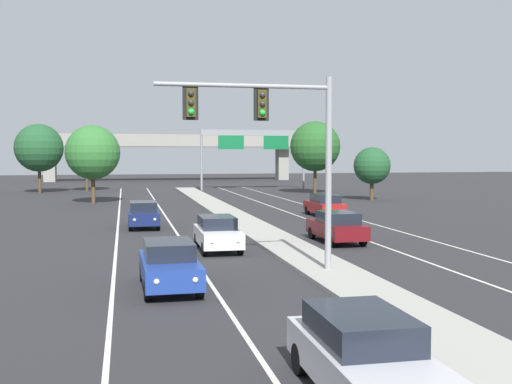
{
  "coord_description": "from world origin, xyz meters",
  "views": [
    {
      "loc": [
        -7.58,
        -6.27,
        4.5
      ],
      "look_at": [
        -3.2,
        14.12,
        3.2
      ],
      "focal_mm": 43.2,
      "sensor_mm": 36.0,
      "label": 1
    }
  ],
  "objects": [
    {
      "name": "overhead_signal_mast",
      "position": [
        -2.11,
        15.68,
        5.28
      ],
      "size": [
        6.57,
        0.44,
        7.2
      ],
      "color": "gray",
      "rests_on": "median_island"
    },
    {
      "name": "lane_stripe_receding_center",
      "position": [
        4.7,
        25.0,
        0.0
      ],
      "size": [
        0.14,
        100.0,
        0.01
      ],
      "primitive_type": "cube",
      "color": "silver",
      "rests_on": "ground"
    },
    {
      "name": "tree_far_left_b",
      "position": [
        -11.99,
        70.42,
        4.67
      ],
      "size": [
        4.94,
        4.94,
        7.15
      ],
      "color": "#4C3823",
      "rests_on": "ground"
    },
    {
      "name": "tree_far_left_a",
      "position": [
        -17.04,
        67.56,
        5.16
      ],
      "size": [
        5.46,
        5.46,
        7.89
      ],
      "color": "#4C3823",
      "rests_on": "ground"
    },
    {
      "name": "median_island",
      "position": [
        0.0,
        18.0,
        0.07
      ],
      "size": [
        2.4,
        110.0,
        0.15
      ],
      "primitive_type": "cube",
      "color": "#9E9B93",
      "rests_on": "ground"
    },
    {
      "name": "overpass_bridge",
      "position": [
        0.0,
        96.88,
        5.78
      ],
      "size": [
        42.4,
        6.4,
        7.65
      ],
      "color": "gray",
      "rests_on": "ground"
    },
    {
      "name": "highway_sign_gantry",
      "position": [
        8.2,
        68.73,
        6.16
      ],
      "size": [
        13.28,
        0.42,
        7.5
      ],
      "color": "gray",
      "rests_on": "ground"
    },
    {
      "name": "car_receding_darkred",
      "position": [
        2.92,
        23.15,
        0.82
      ],
      "size": [
        1.91,
        4.5,
        1.58
      ],
      "color": "#5B0F14",
      "rests_on": "ground"
    },
    {
      "name": "lane_stripe_oncoming_center",
      "position": [
        -4.7,
        25.0,
        0.0
      ],
      "size": [
        0.14,
        100.0,
        0.01
      ],
      "primitive_type": "cube",
      "color": "silver",
      "rests_on": "ground"
    },
    {
      "name": "edge_stripe_left",
      "position": [
        -8.0,
        25.0,
        0.0
      ],
      "size": [
        0.14,
        100.0,
        0.01
      ],
      "primitive_type": "cube",
      "color": "silver",
      "rests_on": "ground"
    },
    {
      "name": "tree_far_left_c",
      "position": [
        -10.32,
        50.89,
        4.61
      ],
      "size": [
        4.88,
        4.88,
        7.06
      ],
      "color": "#4C3823",
      "rests_on": "ground"
    },
    {
      "name": "tree_far_right_b",
      "position": [
        13.42,
        59.91,
        5.32
      ],
      "size": [
        5.63,
        5.63,
        8.14
      ],
      "color": "#4C3823",
      "rests_on": "ground"
    },
    {
      "name": "tree_far_right_c",
      "position": [
        15.78,
        49.29,
        3.35
      ],
      "size": [
        3.55,
        3.55,
        5.13
      ],
      "color": "#4C3823",
      "rests_on": "ground"
    },
    {
      "name": "car_oncoming_silver",
      "position": [
        -3.32,
        4.12,
        0.82
      ],
      "size": [
        1.85,
        4.48,
        1.58
      ],
      "color": "#B7B7BC",
      "rests_on": "ground"
    },
    {
      "name": "car_oncoming_navy",
      "position": [
        -6.46,
        31.63,
        0.82
      ],
      "size": [
        1.83,
        4.47,
        1.58
      ],
      "color": "#141E4C",
      "rests_on": "ground"
    },
    {
      "name": "car_receding_red",
      "position": [
        6.49,
        35.78,
        0.82
      ],
      "size": [
        1.86,
        4.49,
        1.58
      ],
      "color": "maroon",
      "rests_on": "ground"
    },
    {
      "name": "edge_stripe_right",
      "position": [
        8.0,
        25.0,
        0.0
      ],
      "size": [
        0.14,
        100.0,
        0.01
      ],
      "primitive_type": "cube",
      "color": "silver",
      "rests_on": "ground"
    },
    {
      "name": "car_oncoming_blue",
      "position": [
        -6.14,
        14.18,
        0.82
      ],
      "size": [
        1.88,
        4.49,
        1.58
      ],
      "color": "navy",
      "rests_on": "ground"
    },
    {
      "name": "car_oncoming_white",
      "position": [
        -3.36,
        21.99,
        0.82
      ],
      "size": [
        1.84,
        4.48,
        1.58
      ],
      "color": "silver",
      "rests_on": "ground"
    }
  ]
}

